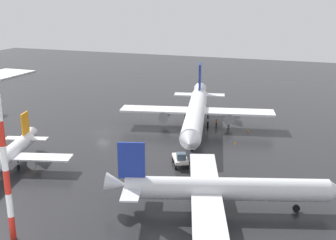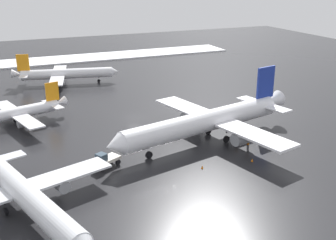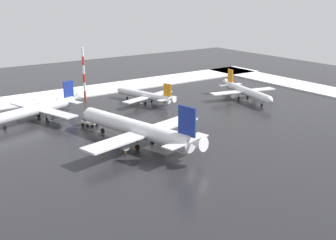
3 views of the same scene
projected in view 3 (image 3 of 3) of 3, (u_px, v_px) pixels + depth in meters
ground_plane at (179, 123)px, 114.87m from camera, size 240.00×240.00×0.00m
snow_bank_far at (98, 90)px, 153.90m from camera, size 152.00×16.00×0.43m
snow_bank_left at (328, 91)px, 151.77m from camera, size 14.00×116.00×0.43m
airplane_distant_tail at (138, 129)px, 97.61m from camera, size 33.30×39.74×11.91m
airplane_foreground_jet at (145, 95)px, 135.78m from camera, size 20.91×24.87×7.52m
airplane_far_rear at (246, 92)px, 139.34m from camera, size 23.84×28.46×8.53m
airplane_parked_starboard at (37, 110)px, 116.45m from camera, size 30.78×25.93×9.36m
pushback_tug at (89, 121)px, 112.29m from camera, size 4.04×5.10×2.50m
ground_crew_beside_wing at (125, 152)px, 91.42m from camera, size 0.36×0.36×1.71m
ground_crew_mid_apron at (134, 149)px, 93.33m from camera, size 0.36×0.36×1.71m
antenna_mast at (84, 74)px, 138.18m from camera, size 0.70×0.70×17.25m
traffic_cone_near_nose at (89, 144)px, 98.09m from camera, size 0.36×0.36×0.55m
traffic_cone_mid_line at (102, 157)px, 90.79m from camera, size 0.36×0.36×0.55m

